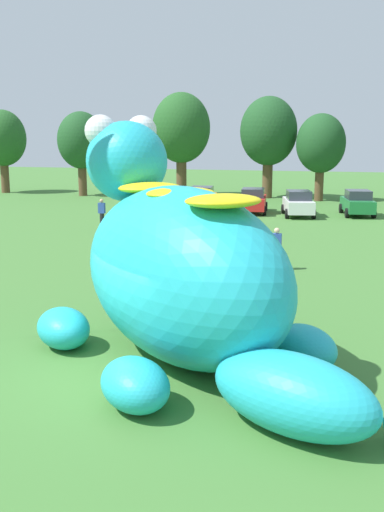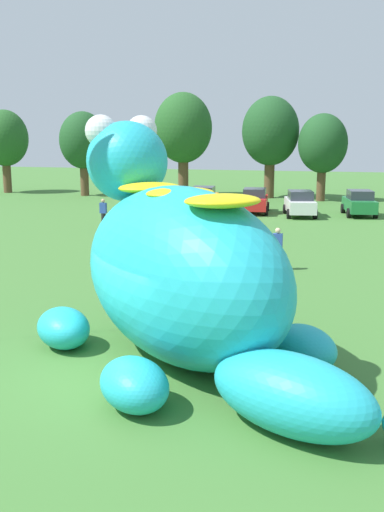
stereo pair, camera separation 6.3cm
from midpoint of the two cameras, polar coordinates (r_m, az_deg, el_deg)
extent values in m
plane|color=#427533|center=(13.68, -8.18, -11.25)|extent=(160.00, 160.00, 0.00)
ellipsoid|color=#23B2C6|center=(13.95, -1.20, -1.72)|extent=(7.79, 7.85, 4.15)
ellipsoid|color=#23B2C6|center=(16.42, -6.46, 9.09)|extent=(3.25, 3.25, 2.19)
sphere|color=white|center=(16.49, -8.94, 11.89)|extent=(0.88, 0.88, 0.88)
sphere|color=white|center=(16.95, -5.05, 11.97)|extent=(0.88, 0.88, 0.88)
ellipsoid|color=yellow|center=(15.11, -4.21, 6.61)|extent=(2.11, 2.11, 0.28)
ellipsoid|color=yellow|center=(13.63, -1.23, 6.10)|extent=(2.11, 2.11, 0.28)
ellipsoid|color=yellow|center=(12.05, 2.91, 5.36)|extent=(2.11, 2.11, 0.28)
ellipsoid|color=#23B2C6|center=(15.35, -12.47, -6.83)|extent=(2.15, 2.15, 1.01)
ellipsoid|color=#23B2C6|center=(17.16, 2.44, -4.59)|extent=(2.15, 2.15, 1.01)
ellipsoid|color=#23B2C6|center=(11.83, -5.70, -12.28)|extent=(2.15, 2.15, 1.01)
ellipsoid|color=#23B2C6|center=(13.93, 10.66, -8.67)|extent=(2.15, 2.15, 1.01)
ellipsoid|color=#23B2C6|center=(11.02, 9.55, -13.01)|extent=(3.71, 2.93, 1.45)
cube|color=yellow|center=(43.18, -3.50, 5.49)|extent=(2.39, 4.33, 0.80)
cube|color=#2D333D|center=(42.96, -3.54, 6.40)|extent=(1.82, 2.20, 0.60)
cylinder|color=black|center=(44.60, -4.34, 5.15)|extent=(0.35, 0.67, 0.64)
cylinder|color=black|center=(44.36, -2.16, 5.14)|extent=(0.35, 0.67, 0.64)
cylinder|color=black|center=(42.11, -4.90, 4.77)|extent=(0.35, 0.67, 0.64)
cylinder|color=black|center=(41.85, -2.60, 4.76)|extent=(0.35, 0.67, 0.64)
cube|color=orange|center=(42.50, 0.92, 5.41)|extent=(2.14, 4.26, 0.80)
cube|color=#2D333D|center=(42.28, 0.90, 6.33)|extent=(1.70, 2.12, 0.60)
cylinder|color=black|center=(43.91, 0.05, 5.09)|extent=(0.31, 0.66, 0.64)
cylinder|color=black|center=(43.69, 2.26, 5.04)|extent=(0.31, 0.66, 0.64)
cylinder|color=black|center=(41.42, -0.49, 4.69)|extent=(0.31, 0.66, 0.64)
cylinder|color=black|center=(41.18, 1.85, 4.65)|extent=(0.31, 0.66, 0.64)
cube|color=red|center=(41.31, 5.89, 5.17)|extent=(2.14, 4.26, 0.80)
cube|color=#2D333D|center=(41.08, 5.90, 6.12)|extent=(1.70, 2.12, 0.60)
cylinder|color=black|center=(42.66, 4.82, 4.86)|extent=(0.31, 0.66, 0.64)
cylinder|color=black|center=(42.58, 7.11, 4.79)|extent=(0.31, 0.66, 0.64)
cylinder|color=black|center=(40.14, 4.57, 4.44)|extent=(0.31, 0.66, 0.64)
cylinder|color=black|center=(40.06, 7.00, 4.37)|extent=(0.31, 0.66, 0.64)
cube|color=white|center=(40.04, 10.20, 4.85)|extent=(2.52, 4.36, 0.80)
cube|color=#2D333D|center=(39.81, 10.27, 5.83)|extent=(1.87, 2.24, 0.60)
cylinder|color=black|center=(41.24, 8.79, 4.53)|extent=(0.37, 0.68, 0.64)
cylinder|color=black|center=(41.45, 11.14, 4.48)|extent=(0.37, 0.68, 0.64)
cylinder|color=black|center=(38.73, 9.16, 4.07)|extent=(0.37, 0.68, 0.64)
cylinder|color=black|center=(38.95, 11.65, 4.02)|extent=(0.37, 0.68, 0.64)
cube|color=#1E7238|center=(41.25, 15.68, 4.80)|extent=(2.38, 4.33, 0.80)
cube|color=#2D333D|center=(41.03, 15.77, 5.74)|extent=(1.81, 2.19, 0.60)
cylinder|color=black|center=(42.40, 14.21, 4.50)|extent=(0.35, 0.67, 0.64)
cylinder|color=black|center=(42.70, 16.47, 4.43)|extent=(0.35, 0.67, 0.64)
cylinder|color=black|center=(39.91, 14.77, 4.05)|extent=(0.35, 0.67, 0.64)
cylinder|color=black|center=(40.23, 17.16, 3.98)|extent=(0.35, 0.67, 0.64)
cylinder|color=brown|center=(58.62, -17.69, 7.19)|extent=(0.77, 0.77, 2.70)
ellipsoid|color=#235623|center=(58.49, -17.92, 10.83)|extent=(4.32, 4.32, 5.19)
cylinder|color=brown|center=(53.93, -10.59, 7.15)|extent=(0.74, 0.74, 2.60)
ellipsoid|color=#1E4C23|center=(53.78, -10.73, 10.96)|extent=(4.17, 4.17, 5.00)
cylinder|color=brown|center=(52.78, -1.07, 7.56)|extent=(0.91, 0.91, 3.17)
ellipsoid|color=#235623|center=(52.65, -1.08, 12.31)|extent=(5.08, 5.08, 6.09)
cylinder|color=brown|center=(51.55, 7.28, 7.29)|extent=(0.86, 0.86, 3.02)
ellipsoid|color=#1E4C23|center=(51.41, 7.40, 11.92)|extent=(4.83, 4.83, 5.80)
cylinder|color=brown|center=(49.85, 12.17, 6.67)|extent=(0.71, 0.71, 2.49)
ellipsoid|color=#1E4C23|center=(49.69, 12.34, 10.62)|extent=(3.98, 3.98, 4.78)
cylinder|color=#2D334C|center=(27.54, -1.61, 1.45)|extent=(0.26, 0.26, 0.88)
cube|color=red|center=(27.42, -1.62, 2.97)|extent=(0.38, 0.22, 0.60)
sphere|color=#9E7051|center=(27.36, -1.63, 3.84)|extent=(0.22, 0.22, 0.22)
cylinder|color=black|center=(34.60, -8.76, 3.40)|extent=(0.26, 0.26, 0.88)
cube|color=#2D4CA5|center=(34.51, -8.80, 4.61)|extent=(0.38, 0.22, 0.60)
sphere|color=tan|center=(34.46, -8.82, 5.31)|extent=(0.22, 0.22, 0.22)
cylinder|color=#2D334C|center=(23.73, 8.08, -0.31)|extent=(0.26, 0.26, 0.88)
cube|color=#2D4CA5|center=(23.59, 8.13, 1.45)|extent=(0.38, 0.22, 0.60)
sphere|color=beige|center=(23.52, 8.16, 2.46)|extent=(0.22, 0.22, 0.22)
camera|label=1|loc=(0.03, -90.12, -0.02)|focal=41.28mm
camera|label=2|loc=(0.03, 89.88, 0.02)|focal=41.28mm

